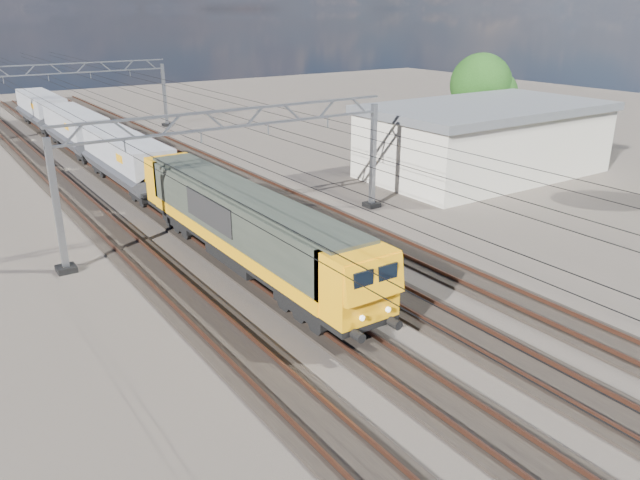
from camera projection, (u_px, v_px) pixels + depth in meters
ground at (276, 256)px, 32.35m from camera, size 160.00×160.00×0.00m
track_outer_west at (165, 282)px, 29.17m from camera, size 2.60×140.00×0.30m
track_loco at (242, 263)px, 31.27m from camera, size 2.60×140.00×0.30m
track_inner_east at (308, 247)px, 33.37m from camera, size 2.60×140.00×0.30m
track_outer_east at (367, 233)px, 35.47m from camera, size 2.60×140.00×0.30m
catenary_gantry_mid at (237, 168)px, 34.09m from camera, size 19.90×0.90×7.11m
catenary_gantry_far at (73, 96)px, 62.06m from camera, size 19.90×0.90×7.11m
overhead_wires at (205, 123)px, 36.56m from camera, size 12.03×140.00×0.53m
locomotive at (243, 223)px, 30.17m from camera, size 2.76×21.10×3.62m
hopper_wagon_lead at (127, 157)px, 43.95m from camera, size 3.38×13.00×3.25m
hopper_wagon_mid at (76, 128)px, 54.98m from camera, size 3.38×13.00×3.25m
hopper_wagon_third at (42, 108)px, 66.01m from camera, size 3.38×13.00×3.25m
industrial_shed at (484, 139)px, 47.60m from camera, size 18.60×10.60×5.40m
tree_far at (485, 87)px, 57.10m from camera, size 6.00×5.60×8.39m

